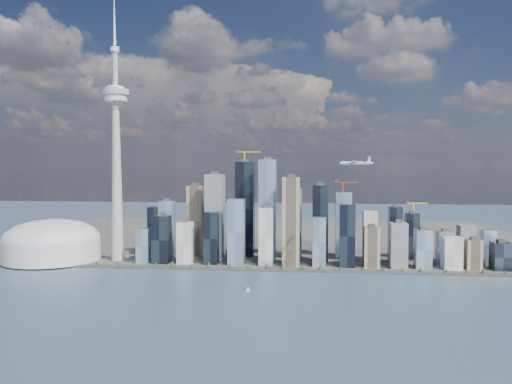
# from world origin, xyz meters

# --- Properties ---
(ground) EXTENTS (4000.00, 4000.00, 0.00)m
(ground) POSITION_xyz_m (0.00, 0.00, 0.00)
(ground) COLOR #364B60
(ground) RESTS_ON ground
(seawall) EXTENTS (1100.00, 22.00, 4.00)m
(seawall) POSITION_xyz_m (0.00, 250.00, 2.00)
(seawall) COLOR #383838
(seawall) RESTS_ON ground
(land) EXTENTS (1400.00, 900.00, 3.00)m
(land) POSITION_xyz_m (0.00, 700.00, 1.50)
(land) COLOR #4C4C47
(land) RESTS_ON ground
(shoreline_trees) EXTENTS (960.53, 7.20, 8.80)m
(shoreline_trees) POSITION_xyz_m (0.00, 250.00, 8.78)
(shoreline_trees) COLOR #3F2D1E
(shoreline_trees) RESTS_ON seawall
(skyscraper_cluster) EXTENTS (736.00, 142.00, 233.82)m
(skyscraper_cluster) POSITION_xyz_m (59.62, 336.82, 72.03)
(skyscraper_cluster) COLOR black
(skyscraper_cluster) RESTS_ON land
(needle_tower) EXTENTS (56.00, 56.00, 550.50)m
(needle_tower) POSITION_xyz_m (-300.00, 310.00, 235.84)
(needle_tower) COLOR #A9A8A3
(needle_tower) RESTS_ON land
(dome_stadium) EXTENTS (200.00, 200.00, 86.00)m
(dome_stadium) POSITION_xyz_m (-440.00, 300.00, 39.44)
(dome_stadium) COLOR #BABABA
(dome_stadium) RESTS_ON land
(airplane) EXTENTS (59.67, 52.76, 14.55)m
(airplane) POSITION_xyz_m (181.52, 172.97, 207.55)
(airplane) COLOR silver
(airplane) RESTS_ON ground
(sailboat_west) EXTENTS (7.13, 2.81, 9.84)m
(sailboat_west) POSITION_xyz_m (4.81, 85.24, 3.16)
(sailboat_west) COLOR white
(sailboat_west) RESTS_ON ground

